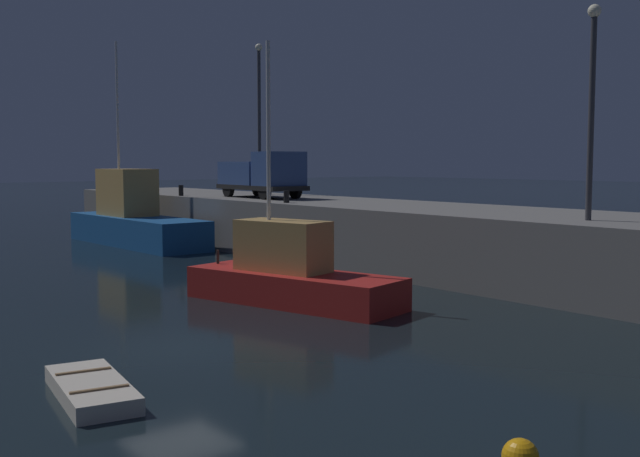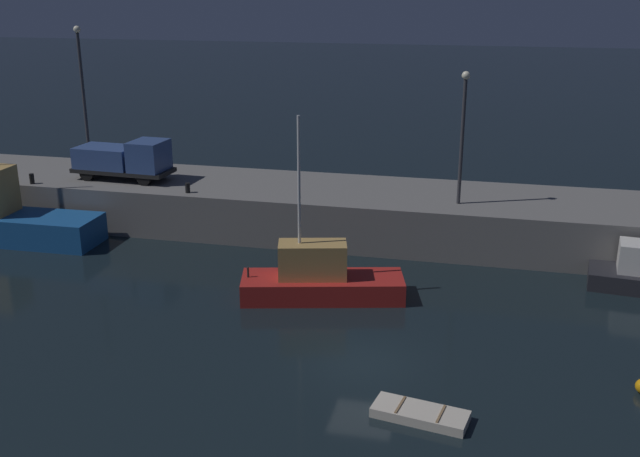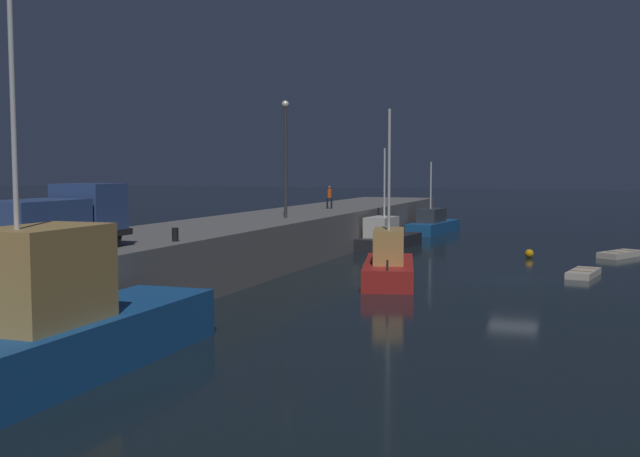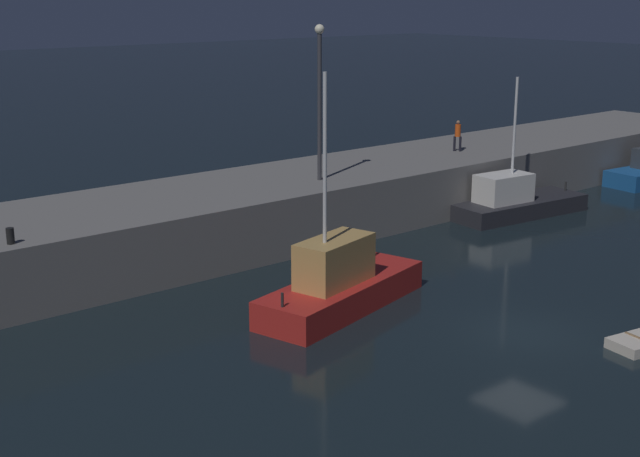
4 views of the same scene
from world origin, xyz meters
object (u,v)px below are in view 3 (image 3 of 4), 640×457
at_px(fishing_boat_white, 389,264).
at_px(bollard_west, 12,261).
at_px(lamp_post_east, 285,149).
at_px(fishing_trawler_red, 433,224).
at_px(rowboat_white_mid, 620,254).
at_px(fishing_boat_orange, 386,237).
at_px(bollard_central, 175,235).
at_px(dinghy_orange_near, 583,273).
at_px(mooring_buoy_near, 529,254).
at_px(utility_truck, 59,217).
at_px(dockworker, 329,196).
at_px(fishing_boat_blue, 66,326).

bearing_deg(fishing_boat_white, bollard_west, 161.44).
bearing_deg(bollard_west, lamp_post_east, 3.76).
height_order(fishing_trawler_red, rowboat_white_mid, fishing_trawler_red).
relative_size(fishing_trawler_red, lamp_post_east, 1.23).
height_order(fishing_boat_white, fishing_boat_orange, fishing_boat_white).
height_order(fishing_trawler_red, bollard_central, fishing_trawler_red).
bearing_deg(dinghy_orange_near, bollard_central, 133.45).
bearing_deg(mooring_buoy_near, bollard_west, 159.60).
bearing_deg(utility_truck, bollard_central, -22.08).
bearing_deg(dockworker, dinghy_orange_near, -120.75).
bearing_deg(dinghy_orange_near, fishing_boat_blue, 153.06).
xyz_separation_m(fishing_trawler_red, fishing_boat_blue, (-50.03, -0.22, 0.62)).
height_order(utility_truck, dockworker, utility_truck).
xyz_separation_m(fishing_trawler_red, fishing_boat_white, (-29.92, -4.13, 0.17)).
xyz_separation_m(dinghy_orange_near, bollard_west, (-25.03, 15.69, 2.86)).
distance_m(fishing_boat_white, dockworker, 19.19).
bearing_deg(utility_truck, dinghy_orange_near, -41.88).
distance_m(rowboat_white_mid, utility_truck, 36.46).
distance_m(fishing_boat_white, rowboat_white_mid, 19.53).
bearing_deg(dockworker, utility_truck, -179.28).
relative_size(fishing_boat_orange, bollard_west, 12.89).
xyz_separation_m(rowboat_white_mid, utility_truck, (-30.29, 19.93, 3.81)).
distance_m(lamp_post_east, bollard_west, 25.52).
relative_size(rowboat_white_mid, bollard_central, 6.58).
bearing_deg(fishing_trawler_red, bollard_central, 176.18).
bearing_deg(dinghy_orange_near, utility_truck, 138.12).
relative_size(fishing_boat_blue, rowboat_white_mid, 3.07).
relative_size(utility_truck, bollard_central, 10.75).
relative_size(rowboat_white_mid, mooring_buoy_near, 6.74).
bearing_deg(fishing_boat_orange, rowboat_white_mid, -90.32).
relative_size(fishing_boat_white, mooring_buoy_near, 15.47).
distance_m(fishing_boat_white, mooring_buoy_near, 14.60).
relative_size(fishing_trawler_red, fishing_boat_orange, 1.10).
relative_size(fishing_boat_white, fishing_boat_orange, 1.09).
height_order(fishing_boat_blue, mooring_buoy_near, fishing_boat_blue).
bearing_deg(dockworker, fishing_boat_orange, -97.12).
distance_m(fishing_boat_orange, utility_truck, 30.83).
bearing_deg(utility_truck, mooring_buoy_near, -27.50).
bearing_deg(rowboat_white_mid, bollard_west, 153.41).
xyz_separation_m(fishing_boat_white, dinghy_orange_near, (5.73, -9.21, -0.77)).
distance_m(dockworker, bollard_west, 36.05).
distance_m(lamp_post_east, bollard_central, 15.82).
relative_size(utility_truck, bollard_west, 10.02).
bearing_deg(rowboat_white_mid, fishing_boat_orange, 89.68).
bearing_deg(dockworker, fishing_boat_white, -151.25).
bearing_deg(fishing_boat_white, fishing_boat_orange, 16.05).
relative_size(fishing_boat_blue, dockworker, 6.80).
height_order(fishing_boat_blue, dockworker, fishing_boat_blue).
bearing_deg(fishing_boat_white, dockworker, 28.75).
distance_m(fishing_trawler_red, fishing_boat_white, 30.21).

